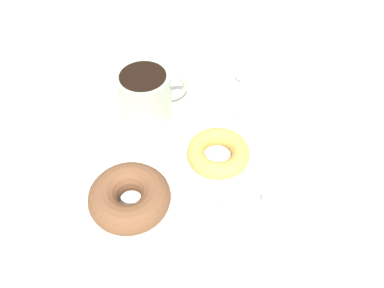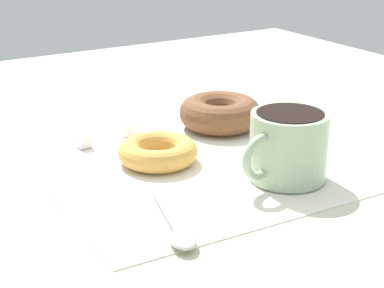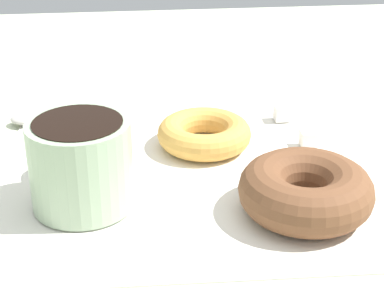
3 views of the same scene
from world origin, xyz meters
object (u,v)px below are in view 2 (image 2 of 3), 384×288
spoon (178,231)px  sugar_cube_extra (84,140)px  sugar_cube (128,129)px  coffee_cup (287,145)px  donut_near_cup (158,151)px  donut_far (220,113)px

spoon → sugar_cube_extra: bearing=176.7°
spoon → sugar_cube: sugar_cube is taller
coffee_cup → donut_near_cup: bearing=-139.5°
coffee_cup → donut_far: coffee_cup is taller
donut_near_cup → sugar_cube_extra: 10.54cm
coffee_cup → sugar_cube_extra: (-20.40, -15.02, -3.07)cm
sugar_cube → sugar_cube_extra: sugar_cube_extra is taller
spoon → donut_near_cup: bearing=157.3°
coffee_cup → spoon: coffee_cup is taller
donut_near_cup → sugar_cube_extra: bearing=-149.4°
coffee_cup → sugar_cube: coffee_cup is taller
coffee_cup → sugar_cube: bearing=-158.2°
donut_near_cup → donut_far: (-6.57, 12.99, 0.67)cm
coffee_cup → donut_far: (-17.91, 3.33, -1.89)cm
donut_near_cup → sugar_cube_extra: (-9.07, -5.35, -0.51)cm
coffee_cup → spoon: 17.59cm
sugar_cube_extra → spoon: bearing=-3.3°
donut_far → sugar_cube: donut_far is taller
donut_far → sugar_cube_extra: (-2.49, -18.34, -1.17)cm
donut_far → sugar_cube_extra: donut_far is taller
spoon → coffee_cup: bearing=106.9°
donut_near_cup → donut_far: size_ratio=0.84×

